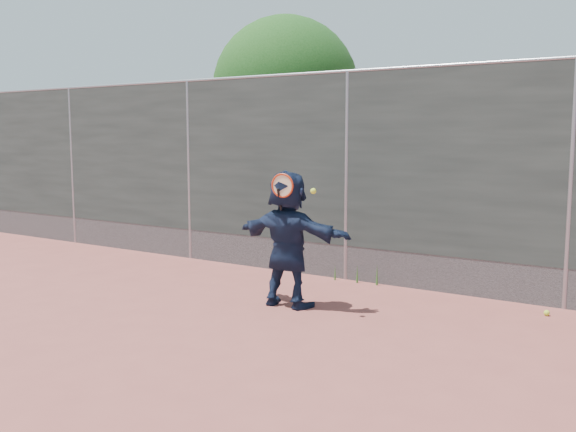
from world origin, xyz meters
The scene contains 7 objects.
ground centered at (0.00, 0.00, 0.00)m, with size 80.00×80.00×0.00m, color #9E4C42.
player centered at (0.09, 1.80, 0.84)m, with size 1.56×0.50×1.68m, color #15203B.
ball_ground centered at (2.89, 3.06, 0.03)m, with size 0.07×0.07×0.07m, color #CEEC34.
fence centered at (0.00, 3.50, 1.58)m, with size 20.00×0.06×3.03m.
swing_action centered at (0.18, 1.59, 1.49)m, with size 0.63×0.17×0.51m.
tree_left centered at (-2.85, 6.55, 2.94)m, with size 3.15×3.00×4.53m.
weed_clump centered at (0.29, 3.38, 0.13)m, with size 0.68×0.07×0.30m.
Camera 1 is at (4.29, -4.72, 2.10)m, focal length 40.00 mm.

